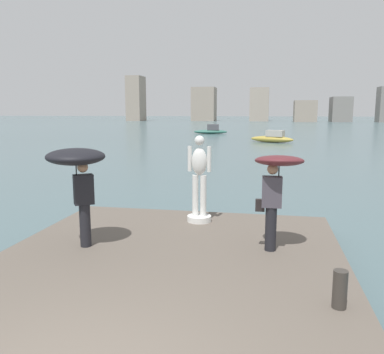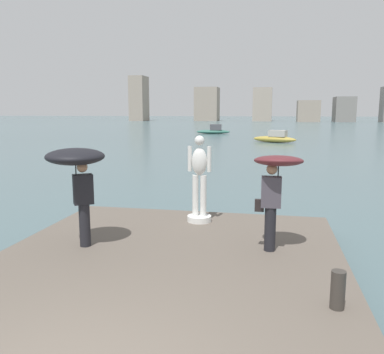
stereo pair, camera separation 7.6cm
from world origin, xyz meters
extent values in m
plane|color=#4C666B|center=(0.00, 40.00, 0.00)|extent=(400.00, 400.00, 0.00)
cube|color=#60564C|center=(0.00, 2.22, 0.20)|extent=(6.59, 10.43, 0.40)
cylinder|color=white|center=(0.15, 6.44, 0.47)|extent=(0.60, 0.60, 0.14)
cylinder|color=white|center=(0.05, 6.44, 1.06)|extent=(0.15, 0.15, 1.03)
cylinder|color=white|center=(0.25, 6.44, 1.06)|extent=(0.15, 0.15, 1.03)
ellipsoid|color=white|center=(0.15, 6.44, 1.90)|extent=(0.38, 0.26, 0.67)
sphere|color=white|center=(0.15, 6.44, 2.42)|extent=(0.24, 0.24, 0.24)
cylinder|color=white|center=(-0.09, 6.44, 1.97)|extent=(0.10, 0.10, 0.62)
cylinder|color=white|center=(0.39, 6.44, 1.97)|extent=(0.10, 0.10, 0.62)
cylinder|color=black|center=(-1.80, 4.16, 0.84)|extent=(0.22, 0.22, 0.88)
cube|color=black|center=(-1.80, 4.16, 1.58)|extent=(0.45, 0.41, 0.60)
sphere|color=#A87A5B|center=(-1.80, 4.16, 2.02)|extent=(0.21, 0.21, 0.21)
cylinder|color=#262626|center=(-1.92, 4.12, 1.90)|extent=(0.02, 0.02, 0.53)
ellipsoid|color=black|center=(-1.92, 4.12, 2.24)|extent=(1.60, 1.61, 0.34)
cylinder|color=black|center=(1.89, 4.62, 0.84)|extent=(0.22, 0.22, 0.88)
cube|color=#47424C|center=(1.89, 4.62, 1.58)|extent=(0.38, 0.24, 0.60)
sphere|color=#A87A5B|center=(1.89, 4.62, 2.02)|extent=(0.21, 0.21, 0.21)
cylinder|color=#262626|center=(2.01, 4.66, 1.88)|extent=(0.02, 0.02, 0.50)
ellipsoid|color=#5B2328|center=(2.01, 4.66, 2.19)|extent=(0.95, 0.96, 0.29)
cube|color=black|center=(1.67, 4.64, 1.30)|extent=(0.18, 0.10, 0.24)
cylinder|color=#38332D|center=(2.84, 2.39, 0.67)|extent=(0.20, 0.20, 0.55)
ellipsoid|color=#B2993D|center=(2.02, 38.18, 0.32)|extent=(4.59, 2.68, 0.64)
cube|color=#B2ADA3|center=(2.34, 38.06, 0.91)|extent=(1.91, 1.40, 0.64)
ellipsoid|color=#336B5B|center=(-6.22, 52.03, 0.28)|extent=(4.70, 1.62, 0.57)
cube|color=#4C4C51|center=(-5.88, 52.07, 0.91)|extent=(1.67, 1.00, 0.79)
cube|color=gray|center=(-40.43, 121.69, 6.98)|extent=(4.58, 7.05, 13.96)
cube|color=gray|center=(-19.15, 126.07, 5.26)|extent=(7.27, 7.16, 10.51)
cube|color=#A89989|center=(-1.65, 126.15, 5.09)|extent=(5.75, 7.62, 10.18)
cube|color=gray|center=(11.67, 119.93, 3.05)|extent=(6.25, 7.80, 6.10)
cube|color=gray|center=(21.71, 121.02, 3.55)|extent=(5.50, 7.99, 7.11)
camera|label=1|loc=(1.82, -3.19, 3.13)|focal=37.73mm
camera|label=2|loc=(1.89, -3.17, 3.13)|focal=37.73mm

